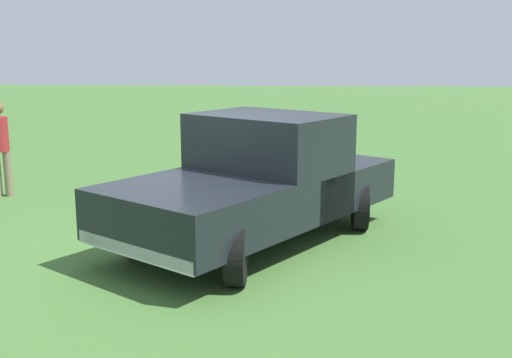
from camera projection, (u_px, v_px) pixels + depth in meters
ground_plane at (181, 255)px, 8.08m from camera, size 80.00×80.00×0.00m
pickup_truck at (261, 177)px, 8.58m from camera, size 4.84×4.18×1.78m
person_bystander at (0, 143)px, 11.18m from camera, size 0.35×0.35×1.74m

